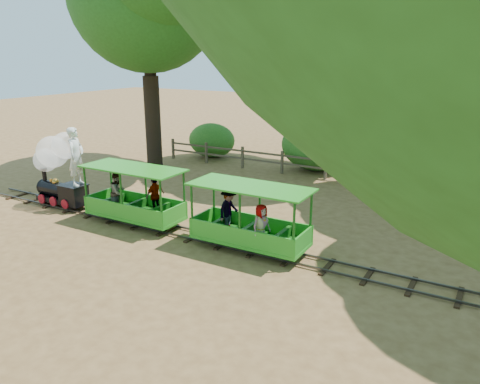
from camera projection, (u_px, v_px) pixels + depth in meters
The scene contains 10 objects.
ground at pixel (256, 251), 12.54m from camera, with size 90.00×90.00×0.00m, color olive.
track at pixel (256, 249), 12.52m from camera, with size 22.00×1.00×0.10m.
locomotive at pixel (59, 163), 15.83m from camera, with size 2.41×1.08×2.85m.
carriage_front at pixel (134, 200), 14.39m from camera, with size 3.27×1.34×1.70m.
carriage_rear at pixel (246, 222), 12.50m from camera, with size 3.27×1.34×1.70m.
fence at pixel (349, 169), 19.01m from camera, with size 18.10×0.10×1.00m.
shrub_west at pixel (212, 140), 23.62m from camera, with size 2.48×1.90×1.71m, color #2D6B1E.
shrub_mid_w at pixel (317, 146), 20.86m from camera, with size 3.25×2.50×2.25m, color #2D6B1E.
shrub_mid_e at pixel (402, 166), 19.21m from camera, with size 1.86×1.43×1.29m, color #2D6B1E.
shrub_east at pixel (479, 165), 17.74m from camera, with size 2.94×2.26×2.03m, color #2D6B1E.
Camera 1 is at (5.41, -10.22, 5.13)m, focal length 35.00 mm.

